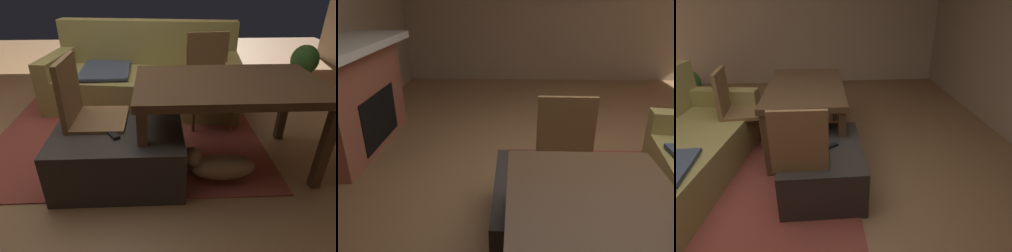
{
  "view_description": "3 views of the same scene",
  "coord_description": "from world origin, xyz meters",
  "views": [
    {
      "loc": [
        0.75,
        -2.31,
        1.47
      ],
      "look_at": [
        0.83,
        -0.64,
        0.54
      ],
      "focal_mm": 29.83,
      "sensor_mm": 36.0,
      "label": 1
    },
    {
      "loc": [
        2.33,
        -0.71,
        1.65
      ],
      "look_at": [
        0.6,
        -0.76,
        0.91
      ],
      "focal_mm": 34.23,
      "sensor_mm": 36.0,
      "label": 2
    },
    {
      "loc": [
        -1.76,
        -0.5,
        1.69
      ],
      "look_at": [
        0.34,
        -0.68,
        0.67
      ],
      "focal_mm": 30.04,
      "sensor_mm": 36.0,
      "label": 3
    }
  ],
  "objects": [
    {
      "name": "couch",
      "position": [
        0.6,
        0.98,
        0.32
      ],
      "size": [
        2.33,
        1.28,
        0.95
      ],
      "color": "#9E8E4C",
      "rests_on": "ground"
    },
    {
      "name": "floor",
      "position": [
        0.0,
        0.0,
        0.0
      ],
      "size": [
        9.56,
        9.56,
        0.0
      ],
      "primitive_type": "plane",
      "color": "olive"
    },
    {
      "name": "area_rug",
      "position": [
        0.45,
        0.21,
        0.01
      ],
      "size": [
        2.6,
        2.0,
        0.01
      ],
      "primitive_type": "cube",
      "color": "brown",
      "rests_on": "ground"
    },
    {
      "name": "dining_chair_north",
      "position": [
        1.3,
        0.49,
        0.52
      ],
      "size": [
        0.47,
        0.47,
        0.93
      ],
      "color": "brown",
      "rests_on": "ground"
    },
    {
      "name": "potted_plant",
      "position": [
        2.97,
        1.7,
        0.29
      ],
      "size": [
        0.4,
        0.4,
        0.53
      ],
      "color": "#474C51",
      "rests_on": "ground"
    },
    {
      "name": "dining_chair_west",
      "position": [
        0.2,
        -0.32,
        0.52
      ],
      "size": [
        0.45,
        0.45,
        0.93
      ],
      "color": "brown",
      "rests_on": "ground"
    },
    {
      "name": "small_dog",
      "position": [
        1.21,
        -0.61,
        0.16
      ],
      "size": [
        0.56,
        0.2,
        0.28
      ],
      "color": "#8C6B4C",
      "rests_on": "ground"
    },
    {
      "name": "ottoman_coffee_table",
      "position": [
        0.45,
        -0.49,
        0.21
      ],
      "size": [
        0.97,
        0.72,
        0.42
      ],
      "primitive_type": "cube",
      "color": "#2D2826",
      "rests_on": "ground"
    },
    {
      "name": "tv_remote",
      "position": [
        0.42,
        -0.56,
        0.44
      ],
      "size": [
        0.13,
        0.16,
        0.02
      ],
      "primitive_type": "cube",
      "rotation": [
        0.0,
        0.0,
        0.58
      ],
      "color": "black",
      "rests_on": "ottoman_coffee_table"
    },
    {
      "name": "dining_table",
      "position": [
        1.3,
        -0.33,
        0.65
      ],
      "size": [
        1.43,
        0.84,
        0.74
      ],
      "color": "#513823",
      "rests_on": "ground"
    }
  ]
}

